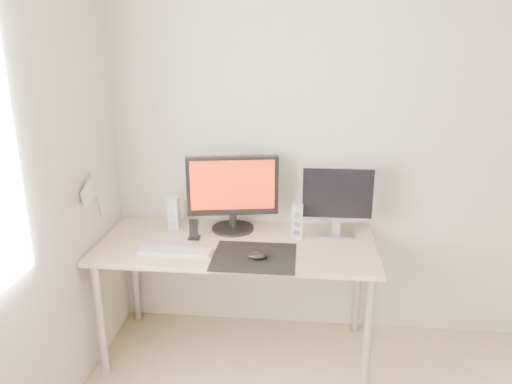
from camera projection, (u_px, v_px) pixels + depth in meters
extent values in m
plane|color=silver|center=(398.00, 144.00, 2.99)|extent=(3.50, 0.00, 3.50)
cube|color=black|center=(254.00, 257.00, 2.70)|extent=(0.45, 0.40, 0.00)
ellipsoid|color=black|center=(257.00, 256.00, 2.66)|extent=(0.11, 0.06, 0.04)
cube|color=#D1B587|center=(237.00, 245.00, 2.89)|extent=(1.60, 0.70, 0.03)
cylinder|color=silver|center=(100.00, 320.00, 2.80)|extent=(0.05, 0.05, 0.70)
cylinder|color=silver|center=(368.00, 335.00, 2.66)|extent=(0.05, 0.05, 0.70)
cylinder|color=silver|center=(134.00, 273.00, 3.35)|extent=(0.05, 0.05, 0.70)
cylinder|color=silver|center=(357.00, 283.00, 3.21)|extent=(0.05, 0.05, 0.70)
cylinder|color=black|center=(233.00, 228.00, 3.08)|extent=(0.30, 0.30, 0.02)
cylinder|color=black|center=(233.00, 218.00, 3.06)|extent=(0.05, 0.05, 0.12)
cube|color=black|center=(233.00, 186.00, 2.98)|extent=(0.55, 0.14, 0.36)
cube|color=#FE240D|center=(233.00, 185.00, 2.96)|extent=(0.49, 0.09, 0.30)
cube|color=silver|center=(335.00, 233.00, 3.00)|extent=(0.22, 0.16, 0.01)
cube|color=silver|center=(336.00, 224.00, 2.99)|extent=(0.05, 0.04, 0.10)
cube|color=#B7B7B9|center=(337.00, 193.00, 2.93)|extent=(0.45, 0.05, 0.34)
cube|color=black|center=(338.00, 194.00, 2.90)|extent=(0.41, 0.01, 0.30)
cube|color=white|center=(174.00, 213.00, 3.07)|extent=(0.06, 0.07, 0.20)
cylinder|color=#B6B6B8|center=(173.00, 224.00, 3.05)|extent=(0.04, 0.01, 0.04)
cylinder|color=#BABABC|center=(172.00, 215.00, 3.03)|extent=(0.04, 0.01, 0.04)
cylinder|color=#B5B4B7|center=(172.00, 207.00, 3.02)|extent=(0.04, 0.01, 0.04)
cube|color=white|center=(297.00, 222.00, 2.93)|extent=(0.06, 0.07, 0.20)
cylinder|color=#ADADAF|center=(297.00, 233.00, 2.91)|extent=(0.04, 0.01, 0.04)
cylinder|color=silver|center=(297.00, 224.00, 2.89)|extent=(0.04, 0.01, 0.04)
cylinder|color=silver|center=(297.00, 215.00, 2.87)|extent=(0.04, 0.01, 0.04)
cube|color=#BCBCBF|center=(176.00, 251.00, 2.76)|extent=(0.43, 0.14, 0.01)
cube|color=silver|center=(176.00, 250.00, 2.76)|extent=(0.40, 0.13, 0.01)
cube|color=black|center=(194.00, 238.00, 2.94)|extent=(0.07, 0.06, 0.01)
cube|color=black|center=(194.00, 228.00, 2.92)|extent=(0.05, 0.02, 0.11)
cylinder|color=#A57F54|center=(95.00, 195.00, 2.80)|extent=(0.01, 0.10, 0.29)
cube|color=white|center=(88.00, 193.00, 2.70)|extent=(0.00, 0.19, 0.15)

